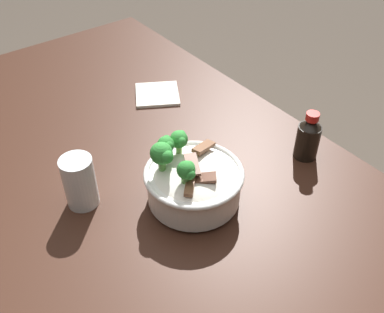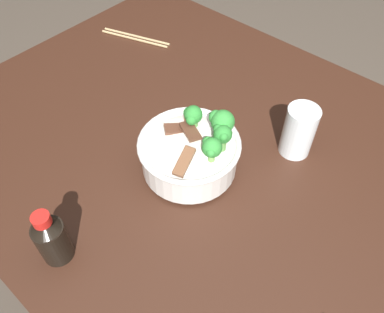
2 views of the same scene
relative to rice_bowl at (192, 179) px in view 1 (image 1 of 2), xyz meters
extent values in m
cube|color=#381E14|center=(-0.14, -0.07, -0.08)|extent=(1.56, 0.95, 0.04)
cube|color=#381E14|center=(-0.84, 0.33, -0.45)|extent=(0.06, 0.06, 0.71)
cylinder|color=white|center=(0.00, 0.00, -0.06)|extent=(0.09, 0.09, 0.01)
cylinder|color=white|center=(0.00, 0.00, -0.02)|extent=(0.20, 0.20, 0.07)
torus|color=white|center=(0.00, 0.00, 0.02)|extent=(0.21, 0.21, 0.01)
ellipsoid|color=white|center=(0.00, 0.00, 0.01)|extent=(0.18, 0.18, 0.05)
cube|color=brown|center=(-0.03, 0.06, 0.04)|extent=(0.04, 0.07, 0.02)
cube|color=#563323|center=(0.00, 0.00, 0.05)|extent=(0.06, 0.05, 0.01)
cube|color=brown|center=(0.03, -0.03, 0.03)|extent=(0.06, 0.06, 0.01)
cube|color=#563323|center=(0.04, 0.00, 0.03)|extent=(0.05, 0.06, 0.01)
cylinder|color=#5B9947|center=(-0.04, -0.05, 0.04)|extent=(0.02, 0.02, 0.03)
sphere|color=green|center=(-0.04, -0.05, 0.07)|extent=(0.05, 0.05, 0.05)
sphere|color=green|center=(-0.02, -0.05, 0.07)|extent=(0.03, 0.03, 0.03)
sphere|color=green|center=(-0.05, -0.03, 0.07)|extent=(0.03, 0.03, 0.03)
cylinder|color=#7AB256|center=(-0.06, 0.01, 0.04)|extent=(0.01, 0.01, 0.02)
sphere|color=green|center=(-0.06, 0.01, 0.06)|extent=(0.04, 0.04, 0.04)
sphere|color=green|center=(-0.05, 0.01, 0.07)|extent=(0.02, 0.02, 0.02)
sphere|color=green|center=(-0.07, 0.02, 0.06)|extent=(0.02, 0.02, 0.02)
cylinder|color=#5B9947|center=(-0.06, -0.02, 0.04)|extent=(0.02, 0.02, 0.03)
sphere|color=#2D8433|center=(-0.06, -0.02, 0.07)|extent=(0.04, 0.04, 0.04)
sphere|color=#2D8433|center=(-0.05, -0.02, 0.07)|extent=(0.02, 0.02, 0.02)
sphere|color=#2D8433|center=(-0.07, -0.02, 0.07)|extent=(0.02, 0.02, 0.02)
cylinder|color=#5B9947|center=(0.02, -0.03, 0.04)|extent=(0.02, 0.02, 0.02)
sphere|color=#2D8433|center=(0.02, -0.03, 0.06)|extent=(0.04, 0.04, 0.04)
sphere|color=#2D8433|center=(0.03, -0.03, 0.06)|extent=(0.02, 0.02, 0.02)
sphere|color=#2D8433|center=(0.02, -0.02, 0.06)|extent=(0.02, 0.02, 0.02)
cylinder|color=white|center=(-0.14, -0.19, -0.06)|extent=(0.07, 0.07, 0.00)
cylinder|color=white|center=(-0.14, -0.19, 0.00)|extent=(0.07, 0.07, 0.12)
cylinder|color=olive|center=(-0.14, -0.19, -0.01)|extent=(0.06, 0.06, 0.09)
cylinder|color=black|center=(0.05, 0.31, -0.02)|extent=(0.06, 0.06, 0.09)
cone|color=black|center=(0.05, 0.31, 0.04)|extent=(0.05, 0.05, 0.02)
cylinder|color=red|center=(0.05, 0.31, 0.06)|extent=(0.03, 0.03, 0.02)
cube|color=silver|center=(-0.39, 0.17, -0.06)|extent=(0.17, 0.17, 0.01)
camera|label=1|loc=(0.54, -0.42, 0.64)|focal=41.80mm
camera|label=2|loc=(-0.35, 0.40, 0.60)|focal=36.77mm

